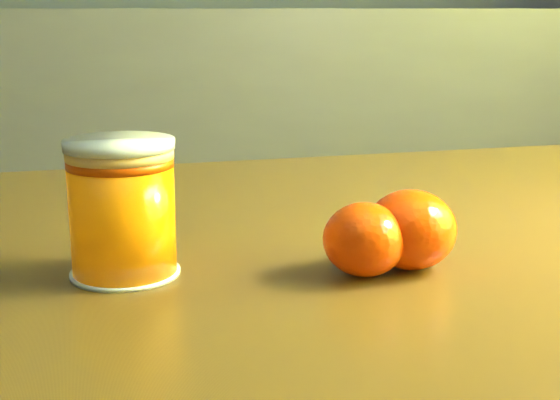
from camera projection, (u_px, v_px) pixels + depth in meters
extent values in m
cube|color=brown|center=(408.00, 263.00, 0.60)|extent=(1.04, 0.78, 0.04)
cylinder|color=orange|center=(123.00, 217.00, 0.51)|extent=(0.07, 0.07, 0.08)
cylinder|color=#F8BA65|center=(120.00, 154.00, 0.50)|extent=(0.07, 0.07, 0.01)
cylinder|color=silver|center=(119.00, 145.00, 0.49)|extent=(0.07, 0.07, 0.00)
ellipsoid|color=#FF4305|center=(411.00, 230.00, 0.52)|extent=(0.07, 0.07, 0.05)
ellipsoid|color=#FF4305|center=(365.00, 239.00, 0.51)|extent=(0.06, 0.06, 0.05)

